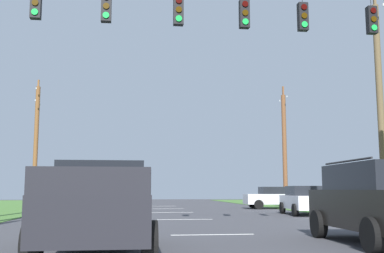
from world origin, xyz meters
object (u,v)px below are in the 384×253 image
distant_car_crossing_white (305,200)px  utility_pole_far_right (285,149)px  pickup_truck (100,207)px  suv_black (379,201)px  overhead_signal_span (206,76)px  utility_pole_mid_right (380,106)px  distant_car_oncoming (275,197)px  utility_pole_far_left (36,143)px

distant_car_crossing_white → utility_pole_far_right: utility_pole_far_right is taller
distant_car_crossing_white → pickup_truck: bearing=-125.3°
pickup_truck → suv_black: bearing=6.0°
overhead_signal_span → utility_pole_far_right: utility_pole_far_right is taller
distant_car_crossing_white → utility_pole_mid_right: utility_pole_mid_right is taller
pickup_truck → utility_pole_mid_right: (12.57, 10.70, 4.38)m
overhead_signal_span → distant_car_crossing_white: size_ratio=3.94×
pickup_truck → utility_pole_far_right: 27.71m
pickup_truck → distant_car_oncoming: (10.76, 22.01, -0.18)m
suv_black → distant_car_oncoming: (3.97, 21.29, -0.27)m
utility_pole_mid_right → utility_pole_far_right: size_ratio=1.18×
distant_car_crossing_white → utility_pole_far_left: 19.91m
overhead_signal_span → utility_pole_far_right: bearing=65.4°
utility_pole_mid_right → utility_pole_far_right: 13.89m
distant_car_oncoming → utility_pole_far_left: size_ratio=0.46×
pickup_truck → utility_pole_mid_right: size_ratio=0.49×
suv_black → overhead_signal_span: bearing=138.9°
pickup_truck → utility_pole_far_left: 26.00m
utility_pole_mid_right → distant_car_crossing_white: bearing=130.8°
overhead_signal_span → pickup_truck: (-2.96, -4.06, -3.95)m
distant_car_oncoming → utility_pole_mid_right: (1.81, -11.31, 4.56)m
distant_car_oncoming → utility_pole_far_left: utility_pole_far_left is taller
utility_pole_mid_right → utility_pole_far_left: size_ratio=1.17×
overhead_signal_span → pickup_truck: 6.40m
distant_car_oncoming → distant_car_crossing_white: bearing=-96.5°
utility_pole_far_right → distant_car_oncoming: bearing=-122.2°
pickup_truck → utility_pole_far_right: size_ratio=0.58×
distant_car_oncoming → utility_pole_far_right: 4.74m
utility_pole_far_left → utility_pole_mid_right: bearing=-37.2°
overhead_signal_span → suv_black: size_ratio=3.59×
suv_black → distant_car_crossing_white: size_ratio=1.10×
suv_black → utility_pole_far_left: bearing=118.3°
distant_car_oncoming → utility_pole_mid_right: bearing=-80.9°
suv_black → utility_pole_mid_right: bearing=59.9°
distant_car_crossing_white → utility_pole_mid_right: bearing=-49.2°
overhead_signal_span → utility_pole_mid_right: (9.61, 6.63, 0.43)m
distant_car_crossing_white → distant_car_oncoming: (0.93, 8.13, 0.00)m
pickup_truck → utility_pole_far_left: bearing=104.0°
overhead_signal_span → utility_pole_far_left: size_ratio=1.87×
distant_car_crossing_white → utility_pole_far_left: (-16.07, 11.09, 3.87)m
pickup_truck → utility_pole_far_left: size_ratio=0.58×
utility_pole_far_right → distant_car_crossing_white: bearing=-103.3°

